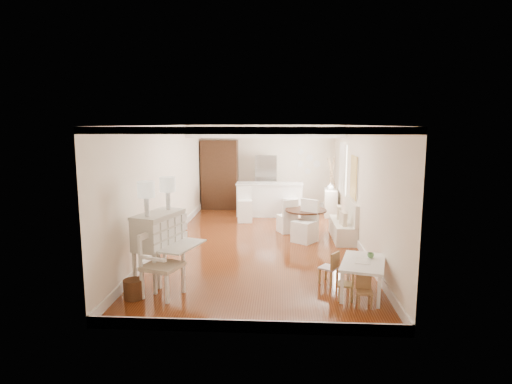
# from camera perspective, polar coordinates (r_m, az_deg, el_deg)

# --- Properties ---
(room) EXTENTS (9.00, 9.04, 2.82)m
(room) POSITION_cam_1_polar(r_m,az_deg,el_deg) (10.33, 1.10, 4.34)
(room) COLOR brown
(room) RESTS_ON ground
(secretary_bureau) EXTENTS (1.28, 1.30, 1.30)m
(secretary_bureau) POSITION_cam_1_polar(r_m,az_deg,el_deg) (7.85, -12.75, -7.32)
(secretary_bureau) COLOR silver
(secretary_bureau) RESTS_ON ground
(gustavian_armchair) EXTENTS (0.78, 0.78, 1.07)m
(gustavian_armchair) POSITION_cam_1_polar(r_m,az_deg,el_deg) (7.31, -12.37, -9.46)
(gustavian_armchair) COLOR white
(gustavian_armchair) RESTS_ON ground
(wicker_basket) EXTENTS (0.38, 0.38, 0.32)m
(wicker_basket) POSITION_cam_1_polar(r_m,az_deg,el_deg) (7.45, -16.04, -12.34)
(wicker_basket) COLOR #4E2D18
(wicker_basket) RESTS_ON ground
(kids_table) EXTENTS (0.95, 1.27, 0.57)m
(kids_table) POSITION_cam_1_polar(r_m,az_deg,el_deg) (7.53, 14.03, -11.00)
(kids_table) COLOR white
(kids_table) RESTS_ON ground
(kids_chair_a) EXTENTS (0.30, 0.30, 0.54)m
(kids_chair_a) POSITION_cam_1_polar(r_m,az_deg,el_deg) (7.24, 11.87, -11.87)
(kids_chair_a) COLOR olive
(kids_chair_a) RESTS_ON ground
(kids_chair_b) EXTENTS (0.41, 0.41, 0.60)m
(kids_chair_b) POSITION_cam_1_polar(r_m,az_deg,el_deg) (7.86, 9.65, -9.84)
(kids_chair_b) COLOR #A7814C
(kids_chair_b) RESTS_ON ground
(kids_chair_c) EXTENTS (0.24, 0.24, 0.49)m
(kids_chair_c) POSITION_cam_1_polar(r_m,az_deg,el_deg) (7.05, 14.27, -12.75)
(kids_chair_c) COLOR #A07449
(kids_chair_c) RESTS_ON ground
(banquette) EXTENTS (0.52, 1.60, 0.98)m
(banquette) POSITION_cam_1_polar(r_m,az_deg,el_deg) (10.83, 11.50, -3.60)
(banquette) COLOR silver
(banquette) RESTS_ON ground
(dining_table) EXTENTS (1.36, 1.36, 0.71)m
(dining_table) POSITION_cam_1_polar(r_m,az_deg,el_deg) (10.87, 6.63, -4.16)
(dining_table) COLOR #3F2214
(dining_table) RESTS_ON ground
(slip_chair_near) EXTENTS (0.69, 0.69, 1.02)m
(slip_chair_near) POSITION_cam_1_polar(r_m,az_deg,el_deg) (10.40, 6.52, -3.90)
(slip_chair_near) COLOR white
(slip_chair_near) RESTS_ON ground
(slip_chair_far) EXTENTS (0.57, 0.58, 0.90)m
(slip_chair_far) POSITION_cam_1_polar(r_m,az_deg,el_deg) (11.30, 4.16, -3.13)
(slip_chair_far) COLOR white
(slip_chair_far) RESTS_ON ground
(breakfast_counter) EXTENTS (2.05, 0.65, 1.03)m
(breakfast_counter) POSITION_cam_1_polar(r_m,az_deg,el_deg) (13.27, 1.82, -0.99)
(breakfast_counter) COLOR white
(breakfast_counter) RESTS_ON ground
(bar_stool_left) EXTENTS (0.46, 0.46, 1.02)m
(bar_stool_left) POSITION_cam_1_polar(r_m,az_deg,el_deg) (12.44, -1.51, -1.69)
(bar_stool_left) COLOR white
(bar_stool_left) RESTS_ON ground
(bar_stool_right) EXTENTS (0.50, 0.50, 0.99)m
(bar_stool_right) POSITION_cam_1_polar(r_m,az_deg,el_deg) (12.91, 4.60, -1.39)
(bar_stool_right) COLOR silver
(bar_stool_right) RESTS_ON ground
(pantry_cabinet) EXTENTS (1.20, 0.60, 2.30)m
(pantry_cabinet) POSITION_cam_1_polar(r_m,az_deg,el_deg) (14.39, -4.84, 2.33)
(pantry_cabinet) COLOR #381E11
(pantry_cabinet) RESTS_ON ground
(fridge) EXTENTS (0.75, 0.65, 1.80)m
(fridge) POSITION_cam_1_polar(r_m,az_deg,el_deg) (14.24, 2.74, 1.27)
(fridge) COLOR silver
(fridge) RESTS_ON ground
(sideboard) EXTENTS (0.44, 0.88, 0.82)m
(sideboard) POSITION_cam_1_polar(r_m,az_deg,el_deg) (13.49, 9.93, -1.41)
(sideboard) COLOR white
(sideboard) RESTS_ON ground
(pencil_cup) EXTENTS (0.13, 0.13, 0.09)m
(pencil_cup) POSITION_cam_1_polar(r_m,az_deg,el_deg) (7.63, 15.04, -8.17)
(pencil_cup) COLOR #619C5B
(pencil_cup) RESTS_ON kids_table
(branch_vase) EXTENTS (0.25, 0.25, 0.22)m
(branch_vase) POSITION_cam_1_polar(r_m,az_deg,el_deg) (13.38, 9.88, 0.76)
(branch_vase) COLOR white
(branch_vase) RESTS_ON sideboard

